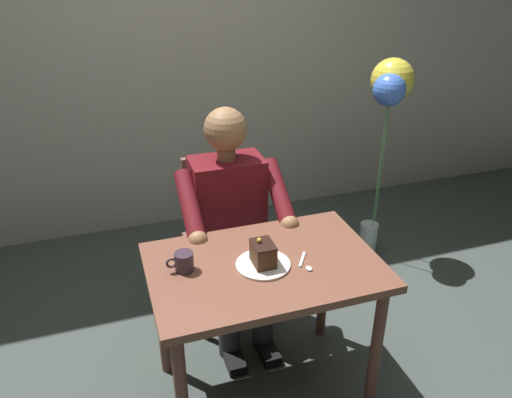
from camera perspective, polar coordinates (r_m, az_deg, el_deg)
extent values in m
plane|color=#3B443F|center=(2.55, 0.83, -20.65)|extent=(14.00, 14.00, 0.00)
cube|color=#A69F94|center=(3.48, -9.38, 20.47)|extent=(6.40, 0.12, 3.00)
cube|color=brown|center=(2.08, 0.95, -7.76)|extent=(0.95, 0.64, 0.04)
cylinder|color=brown|center=(2.27, 13.54, -16.38)|extent=(0.05, 0.05, 0.69)
cylinder|color=brown|center=(2.61, 7.77, -9.20)|extent=(0.05, 0.05, 0.69)
cylinder|color=brown|center=(2.43, -10.77, -12.80)|extent=(0.05, 0.05, 0.69)
cube|color=brown|center=(2.70, -3.21, -5.66)|extent=(0.42, 0.42, 0.04)
cube|color=brown|center=(2.74, -4.40, 0.71)|extent=(0.38, 0.04, 0.45)
cylinder|color=brown|center=(2.73, 1.64, -10.69)|extent=(0.04, 0.04, 0.42)
cylinder|color=brown|center=(2.65, -5.87, -12.14)|extent=(0.04, 0.04, 0.42)
cylinder|color=brown|center=(3.01, -0.70, -6.69)|extent=(0.04, 0.04, 0.42)
cylinder|color=brown|center=(2.94, -7.47, -7.87)|extent=(0.04, 0.04, 0.42)
cube|color=maroon|center=(2.55, -3.25, -0.71)|extent=(0.36, 0.22, 0.51)
sphere|color=#956B46|center=(2.39, -3.51, 7.99)|extent=(0.21, 0.21, 0.21)
cylinder|color=#956B46|center=(2.43, -3.43, 5.22)|extent=(0.09, 0.09, 0.06)
cylinder|color=maroon|center=(2.44, 2.54, 0.91)|extent=(0.08, 0.33, 0.26)
sphere|color=#956B46|center=(2.36, 3.86, -2.95)|extent=(0.09, 0.09, 0.09)
cylinder|color=maroon|center=(2.33, -7.62, -0.60)|extent=(0.08, 0.33, 0.26)
sphere|color=#956B46|center=(2.25, -6.64, -4.70)|extent=(0.09, 0.09, 0.09)
cylinder|color=#2C2932|center=(2.61, -0.47, -6.91)|extent=(0.13, 0.38, 0.14)
cylinder|color=#2C2932|center=(2.57, -4.33, -7.60)|extent=(0.13, 0.38, 0.14)
cylinder|color=#2C2932|center=(2.61, 0.79, -13.04)|extent=(0.11, 0.11, 0.40)
cube|color=black|center=(2.69, 1.20, -16.70)|extent=(0.09, 0.22, 0.05)
cylinder|color=#2C2932|center=(2.57, -3.12, -13.84)|extent=(0.11, 0.11, 0.40)
cube|color=black|center=(2.65, -2.66, -17.53)|extent=(0.09, 0.22, 0.05)
cylinder|color=silver|center=(2.06, 0.81, -7.49)|extent=(0.23, 0.23, 0.01)
cube|color=#452B18|center=(2.03, 0.82, -6.35)|extent=(0.08, 0.11, 0.09)
cube|color=black|center=(2.00, 0.83, -5.20)|extent=(0.08, 0.11, 0.01)
sphere|color=gold|center=(2.01, 0.34, -4.68)|extent=(0.02, 0.02, 0.02)
cylinder|color=#382935|center=(2.03, -8.21, -7.09)|extent=(0.08, 0.08, 0.08)
torus|color=#382935|center=(2.02, -9.63, -7.23)|extent=(0.05, 0.01, 0.05)
cylinder|color=black|center=(2.01, -8.27, -6.29)|extent=(0.07, 0.07, 0.01)
cube|color=silver|center=(2.10, 5.30, -6.89)|extent=(0.07, 0.10, 0.01)
ellipsoid|color=silver|center=(2.05, 6.07, -7.88)|extent=(0.03, 0.04, 0.01)
cylinder|color=#B2C1C6|center=(3.47, 12.68, -4.38)|extent=(0.12, 0.12, 0.22)
sphere|color=yellow|center=(3.15, 15.33, 12.99)|extent=(0.26, 0.26, 0.26)
cylinder|color=#4C9956|center=(3.31, 14.21, 3.97)|extent=(0.01, 0.01, 0.82)
sphere|color=#4473E4|center=(3.05, 14.99, 11.97)|extent=(0.19, 0.19, 0.19)
cylinder|color=#4C9956|center=(3.21, 13.92, 3.27)|extent=(0.01, 0.01, 0.82)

